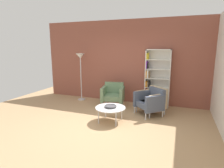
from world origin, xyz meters
TOP-DOWN VIEW (x-y plane):
  - ground_plane at (0.00, 0.00)m, footprint 8.32×8.32m
  - brick_back_panel at (0.00, 2.46)m, footprint 6.40×0.12m
  - bookshelf_tall at (1.09, 2.25)m, footprint 0.80×0.30m
  - coffee_table_low at (0.17, 0.45)m, footprint 0.80×0.80m
  - decorative_bowl at (0.17, 0.45)m, footprint 0.32×0.32m
  - armchair_corner_red at (1.08, 1.35)m, footprint 0.95×0.95m
  - armchair_by_bookshelf at (-0.23, 1.74)m, footprint 0.82×0.77m
  - armchair_spare_guest at (1.11, 1.50)m, footprint 0.95×0.94m
  - floor_lamp_torchiere at (-1.62, 2.04)m, footprint 0.32×0.32m

SIDE VIEW (x-z plane):
  - ground_plane at x=0.00m, z-range 0.00..0.00m
  - coffee_table_low at x=0.17m, z-range 0.17..0.57m
  - armchair_corner_red at x=1.08m, z-range 0.02..0.80m
  - armchair_by_bookshelf at x=-0.23m, z-range 0.02..0.80m
  - armchair_spare_guest at x=1.11m, z-range 0.02..0.80m
  - decorative_bowl at x=0.17m, z-range 0.41..0.46m
  - bookshelf_tall at x=1.09m, z-range -0.03..1.87m
  - floor_lamp_torchiere at x=-1.62m, z-range 0.58..2.32m
  - brick_back_panel at x=0.00m, z-range 0.00..2.90m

